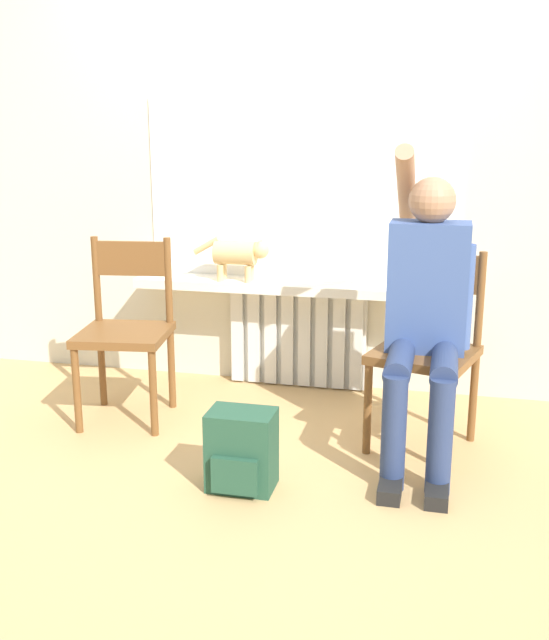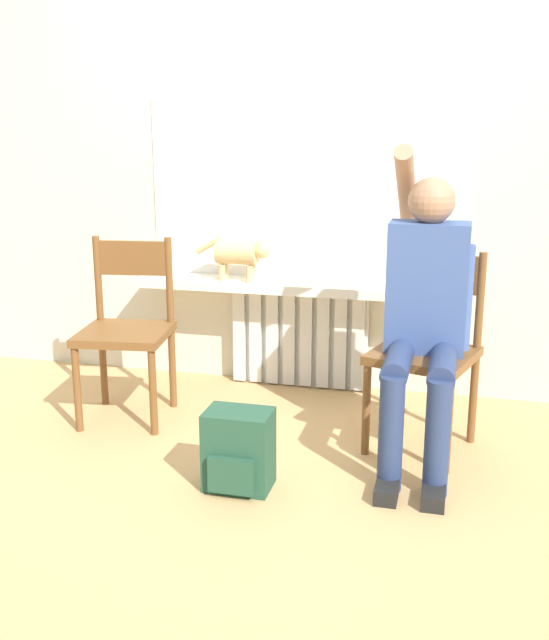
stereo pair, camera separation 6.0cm
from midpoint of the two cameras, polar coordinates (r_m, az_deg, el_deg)
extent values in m
plane|color=tan|center=(3.21, -2.19, -11.61)|extent=(12.00, 12.00, 0.00)
cube|color=beige|center=(4.08, 2.68, 13.62)|extent=(7.00, 0.06, 2.70)
cube|color=silver|center=(4.17, 2.32, -1.28)|extent=(0.77, 0.05, 0.56)
cube|color=silver|center=(4.21, -2.28, -1.13)|extent=(0.07, 0.03, 0.53)
cube|color=silver|center=(4.18, -1.02, -1.22)|extent=(0.07, 0.03, 0.53)
cube|color=silver|center=(4.16, 0.25, -1.31)|extent=(0.07, 0.03, 0.53)
cube|color=silver|center=(4.14, 1.54, -1.40)|extent=(0.07, 0.03, 0.53)
cube|color=silver|center=(4.12, 2.84, -1.49)|extent=(0.07, 0.03, 0.53)
cube|color=silver|center=(4.10, 4.15, -1.58)|extent=(0.07, 0.03, 0.53)
cube|color=silver|center=(4.09, 5.47, -1.67)|extent=(0.07, 0.03, 0.53)
cube|color=silver|center=(4.07, 6.80, -1.76)|extent=(0.07, 0.03, 0.53)
cube|color=white|center=(4.01, 2.10, 2.55)|extent=(1.76, 0.25, 0.05)
cube|color=white|center=(4.06, 2.53, 9.84)|extent=(1.69, 0.01, 0.95)
cube|color=brown|center=(3.70, -10.90, -1.05)|extent=(0.47, 0.47, 0.04)
cylinder|color=brown|center=(3.66, -14.34, -5.16)|extent=(0.04, 0.04, 0.42)
cylinder|color=brown|center=(3.55, -8.76, -5.50)|extent=(0.04, 0.04, 0.42)
cylinder|color=brown|center=(3.99, -12.49, -3.41)|extent=(0.04, 0.04, 0.42)
cylinder|color=brown|center=(3.89, -7.34, -3.66)|extent=(0.04, 0.04, 0.42)
cylinder|color=brown|center=(3.88, -12.86, 3.12)|extent=(0.04, 0.04, 0.43)
cylinder|color=brown|center=(3.77, -7.57, 3.04)|extent=(0.04, 0.04, 0.43)
cube|color=brown|center=(3.80, -10.33, 4.67)|extent=(0.38, 0.07, 0.17)
cube|color=brown|center=(3.36, 11.77, -2.67)|extent=(0.52, 0.52, 0.04)
cylinder|color=brown|center=(3.34, 7.52, -6.79)|extent=(0.04, 0.04, 0.42)
cylinder|color=brown|center=(3.22, 13.60, -7.87)|extent=(0.04, 0.04, 0.42)
cylinder|color=brown|center=(3.66, 9.80, -4.93)|extent=(0.04, 0.04, 0.42)
cylinder|color=brown|center=(3.56, 15.37, -5.84)|extent=(0.04, 0.04, 0.42)
cylinder|color=brown|center=(3.53, 10.12, 2.16)|extent=(0.04, 0.04, 0.43)
cylinder|color=brown|center=(3.43, 15.89, 1.44)|extent=(0.04, 0.04, 0.43)
cube|color=brown|center=(3.45, 13.06, 3.54)|extent=(0.37, 0.13, 0.17)
cylinder|color=navy|center=(3.16, 9.98, -3.03)|extent=(0.11, 0.46, 0.11)
cylinder|color=navy|center=(3.15, 13.24, -3.24)|extent=(0.11, 0.46, 0.11)
cylinder|color=navy|center=(3.03, 9.42, -8.57)|extent=(0.10, 0.10, 0.48)
cylinder|color=navy|center=(3.02, 12.86, -8.80)|extent=(0.10, 0.10, 0.48)
cube|color=black|center=(3.06, 9.15, -12.60)|extent=(0.09, 0.20, 0.06)
cube|color=black|center=(3.05, 12.60, -12.84)|extent=(0.09, 0.20, 0.06)
cube|color=#3D5693|center=(3.31, 12.06, 2.44)|extent=(0.34, 0.20, 0.57)
sphere|color=#A87A5B|center=(3.25, 12.41, 8.86)|extent=(0.20, 0.20, 0.20)
cylinder|color=#A87A5B|center=(3.39, 10.51, 9.96)|extent=(0.08, 0.50, 0.38)
cylinder|color=#3D5693|center=(3.27, 14.67, 1.65)|extent=(0.08, 0.08, 0.45)
cylinder|color=#DBB77A|center=(4.02, -2.45, 5.16)|extent=(0.22, 0.13, 0.13)
sphere|color=#DBB77A|center=(3.98, -0.54, 5.35)|extent=(0.09, 0.09, 0.09)
cone|color=#DBB77A|center=(3.95, -0.62, 5.90)|extent=(0.03, 0.03, 0.03)
cone|color=#DBB77A|center=(3.99, -0.45, 6.00)|extent=(0.03, 0.03, 0.03)
cylinder|color=#DBB77A|center=(3.99, -1.50, 3.50)|extent=(0.04, 0.04, 0.09)
cylinder|color=#DBB77A|center=(4.05, -1.25, 3.66)|extent=(0.04, 0.04, 0.09)
cylinder|color=#DBB77A|center=(4.03, -3.62, 3.59)|extent=(0.04, 0.04, 0.09)
cylinder|color=#DBB77A|center=(4.09, -3.34, 3.76)|extent=(0.04, 0.04, 0.09)
cylinder|color=#DBB77A|center=(4.06, -4.65, 5.68)|extent=(0.15, 0.03, 0.11)
cube|color=#234C38|center=(3.04, -2.16, -9.83)|extent=(0.26, 0.18, 0.32)
cube|color=#234C38|center=(2.97, -2.75, -11.78)|extent=(0.19, 0.03, 0.15)
camera|label=1|loc=(0.03, -89.52, 0.13)|focal=42.00mm
camera|label=2|loc=(0.03, 90.48, -0.13)|focal=42.00mm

